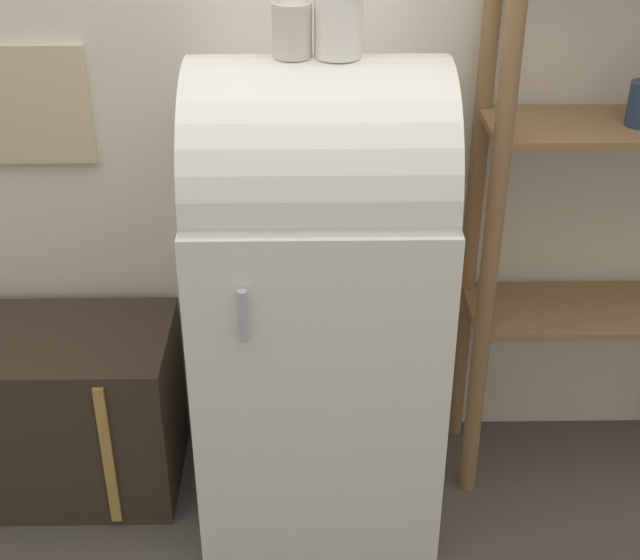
# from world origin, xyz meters

# --- Properties ---
(ground_plane) EXTENTS (12.00, 12.00, 0.00)m
(ground_plane) POSITION_xyz_m (0.00, 0.00, 0.00)
(ground_plane) COLOR #4C4742
(wall_back) EXTENTS (7.00, 0.09, 2.70)m
(wall_back) POSITION_xyz_m (-0.00, 0.57, 1.35)
(wall_back) COLOR silver
(wall_back) RESTS_ON ground_plane
(refrigerator) EXTENTS (0.66, 0.68, 1.36)m
(refrigerator) POSITION_xyz_m (-0.00, 0.23, 0.71)
(refrigerator) COLOR white
(refrigerator) RESTS_ON ground_plane
(suitcase_trunk) EXTENTS (0.73, 0.45, 0.53)m
(suitcase_trunk) POSITION_xyz_m (-0.80, 0.29, 0.27)
(suitcase_trunk) COLOR #33281E
(suitcase_trunk) RESTS_ON ground_plane
(shelf_unit) EXTENTS (0.78, 0.33, 1.72)m
(shelf_unit) POSITION_xyz_m (0.84, 0.36, 1.01)
(shelf_unit) COLOR olive
(shelf_unit) RESTS_ON ground_plane
(vase_left) EXTENTS (0.10, 0.10, 0.20)m
(vase_left) POSITION_xyz_m (-0.06, 0.24, 1.45)
(vase_left) COLOR beige
(vase_left) RESTS_ON refrigerator
(vase_center) EXTENTS (0.12, 0.12, 0.27)m
(vase_center) POSITION_xyz_m (0.05, 0.24, 1.48)
(vase_center) COLOR white
(vase_center) RESTS_ON refrigerator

